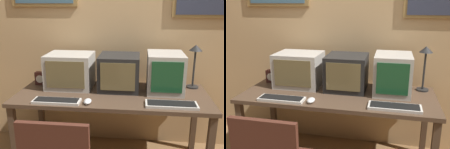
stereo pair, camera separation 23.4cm
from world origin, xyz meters
TOP-DOWN VIEW (x-y plane):
  - wall_back at (-0.00, 1.45)m, footprint 8.00×0.08m
  - desk at (0.00, 0.97)m, footprint 1.82×0.74m
  - monitor_left at (-0.44, 1.12)m, footprint 0.45×0.38m
  - monitor_center at (0.06, 1.11)m, footprint 0.39×0.40m
  - monitor_right at (0.50, 1.10)m, footprint 0.34×0.41m
  - keyboard_main at (-0.46, 0.69)m, footprint 0.42×0.14m
  - keyboard_side at (0.53, 0.72)m, footprint 0.43×0.16m
  - mouse_near_keyboard at (-0.18, 0.69)m, footprint 0.07×0.11m
  - desk_clock at (-0.78, 1.15)m, footprint 0.11×0.07m
  - desk_lamp at (0.80, 1.23)m, footprint 0.13×0.13m

SIDE VIEW (x-z plane):
  - desk at x=0.00m, z-range 0.30..1.05m
  - keyboard_side at x=0.53m, z-range 0.75..0.78m
  - keyboard_main at x=-0.46m, z-range 0.75..0.78m
  - mouse_near_keyboard at x=-0.18m, z-range 0.75..0.79m
  - desk_clock at x=-0.78m, z-range 0.75..0.89m
  - monitor_center at x=0.06m, z-range 0.75..1.10m
  - monitor_left at x=-0.44m, z-range 0.75..1.10m
  - monitor_right at x=0.50m, z-range 0.75..1.13m
  - desk_lamp at x=0.80m, z-range 0.85..1.30m
  - wall_back at x=0.00m, z-range 0.01..2.61m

